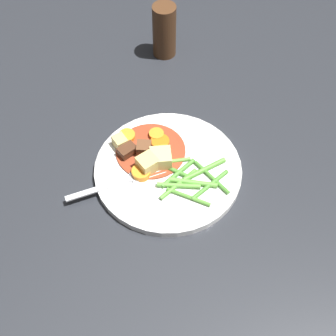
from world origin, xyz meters
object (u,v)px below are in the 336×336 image
meat_chunk_0 (127,151)px  dinner_plate (168,170)px  carrot_slice_1 (164,152)px  carrot_slice_3 (160,142)px  meat_chunk_1 (145,148)px  fork (119,182)px  carrot_slice_2 (127,136)px  potato_chunk_0 (162,157)px  potato_chunk_2 (147,164)px  carrot_slice_4 (156,135)px  potato_chunk_1 (120,142)px  pepper_mill (164,31)px  carrot_slice_0 (141,173)px

meat_chunk_0 → dinner_plate: bearing=-164.6°
carrot_slice_1 → carrot_slice_3: carrot_slice_1 is taller
carrot_slice_1 → carrot_slice_3: 0.02m
meat_chunk_1 → fork: meat_chunk_1 is taller
carrot_slice_2 → fork: carrot_slice_2 is taller
potato_chunk_0 → potato_chunk_2: size_ratio=1.15×
carrot_slice_4 → meat_chunk_1: meat_chunk_1 is taller
dinner_plate → potato_chunk_1: potato_chunk_1 is taller
carrot_slice_3 → meat_chunk_1: 0.03m
dinner_plate → potato_chunk_2: size_ratio=8.24×
potato_chunk_0 → meat_chunk_1: potato_chunk_0 is taller
carrot_slice_4 → potato_chunk_1: (0.04, 0.06, 0.01)m
meat_chunk_0 → pepper_mill: pepper_mill is taller
dinner_plate → meat_chunk_1: bearing=-3.2°
potato_chunk_0 → potato_chunk_2: bearing=68.2°
potato_chunk_0 → meat_chunk_0: 0.06m
potato_chunk_2 → fork: size_ratio=0.20×
carrot_slice_1 → fork: carrot_slice_1 is taller
carrot_slice_2 → meat_chunk_1: 0.05m
dinner_plate → meat_chunk_1: size_ratio=10.12×
dinner_plate → carrot_slice_3: (0.04, -0.03, 0.01)m
carrot_slice_2 → meat_chunk_0: (-0.03, 0.03, 0.00)m
meat_chunk_1 → carrot_slice_0: bearing=122.0°
meat_chunk_1 → pepper_mill: bearing=-58.4°
potato_chunk_1 → meat_chunk_1: size_ratio=0.99×
meat_chunk_0 → pepper_mill: (0.13, -0.26, 0.03)m
carrot_slice_4 → carrot_slice_3: bearing=150.2°
carrot_slice_4 → potato_chunk_2: bearing=117.3°
potato_chunk_1 → meat_chunk_0: size_ratio=0.81×
potato_chunk_1 → meat_chunk_1: (-0.04, -0.02, 0.00)m
carrot_slice_1 → carrot_slice_3: (0.02, -0.01, -0.00)m
pepper_mill → potato_chunk_1: bearing=112.0°
meat_chunk_0 → meat_chunk_1: size_ratio=1.23×
carrot_slice_4 → fork: bearing=97.2°
carrot_slice_3 → carrot_slice_1: bearing=144.6°
potato_chunk_0 → potato_chunk_1: size_ratio=1.43×
potato_chunk_1 → potato_chunk_2: 0.07m
carrot_slice_3 → potato_chunk_2: bearing=107.6°
potato_chunk_0 → meat_chunk_0: size_ratio=1.15×
carrot_slice_0 → meat_chunk_1: size_ratio=1.28×
dinner_plate → carrot_slice_1: bearing=-38.0°
carrot_slice_3 → carrot_slice_4: carrot_slice_4 is taller
dinner_plate → meat_chunk_0: size_ratio=8.25×
potato_chunk_0 → fork: bearing=69.4°
dinner_plate → fork: fork is taller
carrot_slice_0 → carrot_slice_4: size_ratio=1.21×
fork → pepper_mill: pepper_mill is taller
carrot_slice_0 → fork: size_ratio=0.20×
potato_chunk_0 → potato_chunk_2: 0.03m
meat_chunk_1 → meat_chunk_0: bearing=48.5°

